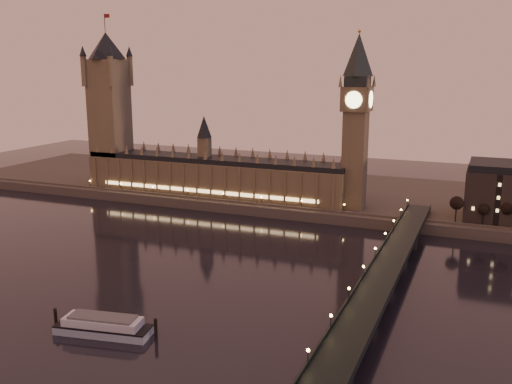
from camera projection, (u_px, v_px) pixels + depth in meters
ground at (173, 270)px, 256.43m from camera, size 700.00×700.00×0.00m
far_embankment at (333, 194)px, 393.38m from camera, size 560.00×130.00×6.00m
palace_of_westminster at (213, 171)px, 375.77m from camera, size 180.00×26.62×52.00m
victoria_tower at (109, 101)px, 395.94m from camera, size 31.68×31.68×118.00m
big_ben at (356, 111)px, 331.44m from camera, size 17.68×17.68×104.00m
westminster_bridge at (377, 289)px, 221.06m from camera, size 13.20×260.00×15.30m
bare_tree_0 at (453, 206)px, 309.62m from camera, size 6.23×6.23×12.66m
bare_tree_1 at (480, 208)px, 304.61m from camera, size 6.23×6.23×12.66m
bare_tree_2 at (507, 211)px, 299.60m from camera, size 6.23×6.23×12.66m
moored_barge at (103, 326)px, 195.13m from camera, size 38.09×14.90×7.08m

